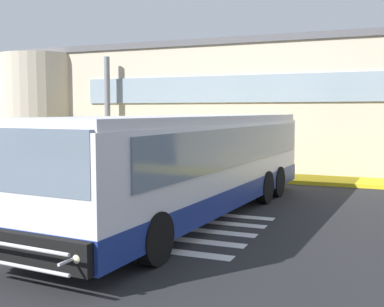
{
  "coord_description": "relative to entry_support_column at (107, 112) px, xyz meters",
  "views": [
    {
      "loc": [
        6.83,
        -14.55,
        2.82
      ],
      "look_at": [
        1.25,
        -0.83,
        1.5
      ],
      "focal_mm": 44.69,
      "sensor_mm": 36.0,
      "label": 1
    }
  ],
  "objects": [
    {
      "name": "ground_plane",
      "position": [
        5.7,
        -5.4,
        -2.79
      ],
      "size": [
        80.0,
        90.0,
        0.02
      ],
      "primitive_type": "cube",
      "color": "#232326",
      "rests_on": "ground"
    },
    {
      "name": "bay_paint_stripes",
      "position": [
        7.7,
        -9.6,
        -2.78
      ],
      "size": [
        4.4,
        3.96,
        0.01
      ],
      "color": "silver",
      "rests_on": "ground"
    },
    {
      "name": "terminal_building",
      "position": [
        5.02,
        6.23,
        0.26
      ],
      "size": [
        23.84,
        13.8,
        6.09
      ],
      "color": "beige",
      "rests_on": "ground"
    },
    {
      "name": "boarding_curb",
      "position": [
        5.7,
        -0.6,
        -2.71
      ],
      "size": [
        26.04,
        2.0,
        0.15
      ],
      "primitive_type": "cube",
      "color": "yellow",
      "rests_on": "ground"
    },
    {
      "name": "entry_support_column",
      "position": [
        0.0,
        0.0,
        0.0
      ],
      "size": [
        0.28,
        0.28,
        5.27
      ],
      "primitive_type": "cylinder",
      "color": "slate",
      "rests_on": "boarding_curb"
    },
    {
      "name": "bus_main_foreground",
      "position": [
        7.79,
        -8.26,
        -1.45
      ],
      "size": [
        3.84,
        12.22,
        2.7
      ],
      "color": "silver",
      "rests_on": "ground"
    },
    {
      "name": "passenger_near_column",
      "position": [
        0.83,
        -0.84,
        -1.67
      ],
      "size": [
        0.49,
        0.52,
        1.68
      ],
      "color": "#2D2D33",
      "rests_on": "boarding_curb"
    },
    {
      "name": "passenger_by_doorway",
      "position": [
        1.93,
        -1.16,
        -1.7
      ],
      "size": [
        0.57,
        0.33,
        1.68
      ],
      "color": "#1E2338",
      "rests_on": "boarding_curb"
    }
  ]
}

